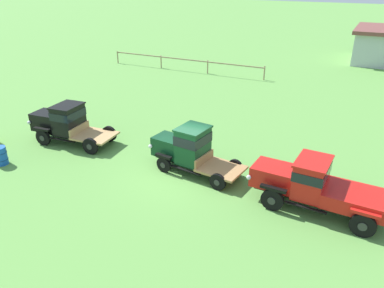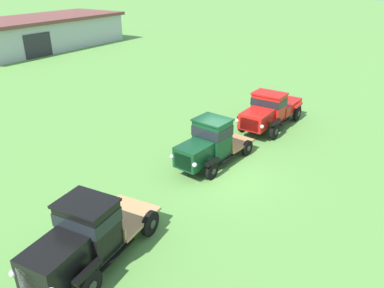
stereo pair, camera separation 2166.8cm
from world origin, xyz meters
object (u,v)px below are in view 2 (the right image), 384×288
farm_shed (38,33)px  vintage_truck_midrow_center (270,109)px  vintage_truck_foreground_near (83,236)px  vintage_truck_second_in_line (209,143)px

farm_shed → vintage_truck_midrow_center: 32.28m
vintage_truck_midrow_center → vintage_truck_foreground_near: bearing=178.0°
farm_shed → vintage_truck_foreground_near: (-21.99, -30.66, -0.61)m
farm_shed → vintage_truck_foreground_near: size_ratio=4.04×
farm_shed → vintage_truck_midrow_center: (-8.46, -31.14, -0.69)m
farm_shed → vintage_truck_foreground_near: bearing=-125.6°
vintage_truck_midrow_center → vintage_truck_second_in_line: bearing=174.4°
farm_shed → vintage_truck_second_in_line: 33.78m
vintage_truck_foreground_near → vintage_truck_second_in_line: (7.60, 0.11, 0.00)m
vintage_truck_second_in_line → vintage_truck_midrow_center: 5.95m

